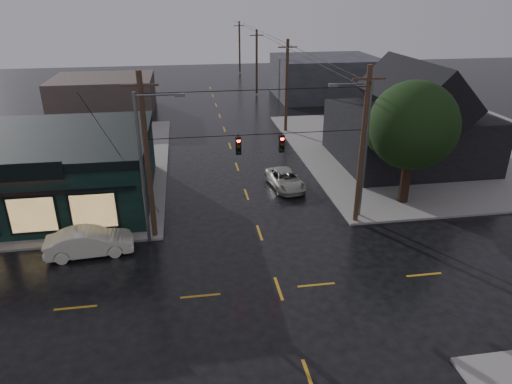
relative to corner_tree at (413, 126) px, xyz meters
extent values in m
plane|color=black|center=(-10.90, -8.78, -5.70)|extent=(160.00, 160.00, 0.00)
cube|color=gray|center=(-30.90, 11.22, -5.63)|extent=(28.00, 28.00, 0.15)
cube|color=gray|center=(9.10, 11.22, -5.63)|extent=(28.00, 28.00, 0.15)
cube|color=black|center=(-25.90, 4.22, -3.45)|extent=(16.00, 12.00, 4.20)
cube|color=black|center=(-25.90, 4.22, -1.05)|extent=(16.30, 12.30, 0.60)
cube|color=black|center=(4.10, 8.22, -3.30)|extent=(12.00, 11.00, 4.50)
cylinder|color=black|center=(0.00, 0.00, -3.44)|extent=(0.70, 0.70, 4.22)
sphere|color=black|center=(0.00, 0.00, 0.03)|extent=(6.05, 6.05, 6.05)
cylinder|color=black|center=(-10.90, -2.28, 0.60)|extent=(13.00, 0.04, 0.04)
cube|color=#40342F|center=(-24.90, 31.22, -3.50)|extent=(12.00, 10.00, 4.40)
cube|color=#29292E|center=(5.10, 36.22, -2.90)|extent=(14.00, 12.00, 5.60)
imported|color=beige|center=(-20.99, -3.78, -4.90)|extent=(5.00, 2.14, 1.60)
imported|color=#A2A196|center=(-7.74, 4.11, -5.05)|extent=(2.71, 4.93, 1.31)
camera|label=1|loc=(-15.08, -27.79, 8.27)|focal=32.00mm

